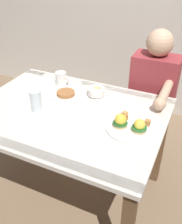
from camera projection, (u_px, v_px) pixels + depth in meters
The scene contains 9 objects.
ground_plane at pixel (72, 191), 2.02m from camera, with size 6.00×6.00×0.00m, color #7F664C.
dining_table at pixel (68, 125), 1.68m from camera, with size 1.20×0.90×0.74m.
eggs_benedict_plate at pixel (130, 126), 1.45m from camera, with size 0.27×0.27×0.09m.
fruit_bowl at pixel (96, 91), 1.78m from camera, with size 0.12×0.12×0.06m.
coffee_mug at pixel (61, 78), 1.91m from camera, with size 0.11×0.08×0.09m.
fork at pixel (64, 112), 1.61m from camera, with size 0.09×0.15×0.00m.
water_glass_near at pixel (36, 102), 1.60m from camera, with size 0.07×0.07×0.13m.
side_plate at pixel (66, 95), 1.77m from camera, with size 0.20×0.20×0.04m.
diner_person at pixel (152, 95), 1.98m from camera, with size 0.34×0.54×1.14m.
Camera 1 is at (0.71, -1.17, 1.62)m, focal length 41.56 mm.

